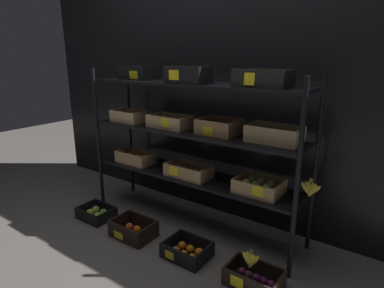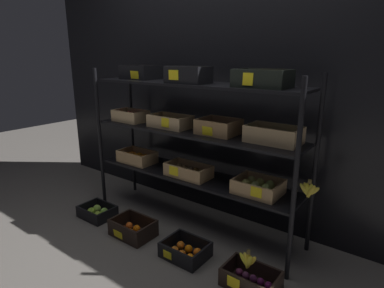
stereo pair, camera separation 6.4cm
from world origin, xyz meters
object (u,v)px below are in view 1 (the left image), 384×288
crate_ground_apple_green (97,213)px  crate_ground_tangerine (134,230)px  crate_ground_center_tangerine (187,251)px  banana_bunch_loose (251,260)px  display_rack (194,131)px  crate_ground_plum (254,280)px

crate_ground_apple_green → crate_ground_tangerine: 0.50m
crate_ground_center_tangerine → banana_bunch_loose: 0.52m
display_rack → crate_ground_plum: display_rack is taller
crate_ground_tangerine → crate_ground_apple_green: bearing=177.5°
banana_bunch_loose → crate_ground_center_tangerine: bearing=179.6°
crate_ground_plum → banana_bunch_loose: bearing=-176.1°
display_rack → crate_ground_apple_green: size_ratio=6.51×
crate_ground_apple_green → crate_ground_plum: bearing=0.2°
display_rack → crate_ground_apple_green: display_rack is taller
crate_ground_tangerine → crate_ground_center_tangerine: crate_ground_tangerine is taller
crate_ground_apple_green → crate_ground_plum: (1.55, 0.01, 0.00)m
display_rack → crate_ground_tangerine: bearing=-123.7°
crate_ground_apple_green → crate_ground_center_tangerine: crate_ground_center_tangerine is taller
crate_ground_center_tangerine → banana_bunch_loose: (0.50, -0.00, 0.14)m
crate_ground_center_tangerine → crate_ground_tangerine: bearing=-176.8°
crate_ground_plum → banana_bunch_loose: size_ratio=2.64×
crate_ground_tangerine → crate_ground_plum: (1.05, 0.03, -0.01)m
display_rack → crate_ground_center_tangerine: size_ratio=6.28×
banana_bunch_loose → crate_ground_plum: bearing=3.9°
crate_ground_tangerine → banana_bunch_loose: 1.03m
display_rack → crate_ground_plum: bearing=-28.6°
crate_ground_apple_green → crate_ground_plum: 1.55m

